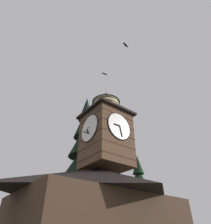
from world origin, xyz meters
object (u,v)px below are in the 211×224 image
(building_main, at_px, (96,210))
(pine_tree_behind, at_px, (83,173))
(clock_tower, at_px, (106,131))
(pine_tree_aside, at_px, (141,208))
(flying_bird_high, at_px, (126,45))
(flying_bird_low, at_px, (104,74))
(moon, at_px, (59,190))

(building_main, relative_size, pine_tree_behind, 0.75)
(clock_tower, relative_size, pine_tree_behind, 0.51)
(pine_tree_aside, bearing_deg, building_main, 22.96)
(pine_tree_aside, xyz_separation_m, flying_bird_high, (10.93, 9.97, 14.29))
(clock_tower, bearing_deg, building_main, -36.58)
(building_main, xyz_separation_m, flying_bird_low, (-0.06, 0.99, 15.20))
(flying_bird_high, bearing_deg, flying_bird_low, -97.27)
(pine_tree_behind, relative_size, pine_tree_aside, 1.51)
(pine_tree_behind, xyz_separation_m, pine_tree_aside, (-9.52, -0.31, -2.89))
(pine_tree_aside, xyz_separation_m, flying_bird_low, (10.35, 5.40, 13.85))
(clock_tower, relative_size, moon, 6.55)
(clock_tower, bearing_deg, flying_bird_high, 76.49)
(flying_bird_high, xyz_separation_m, flying_bird_low, (-0.58, -4.58, -0.44))
(pine_tree_behind, relative_size, flying_bird_low, 25.69)
(clock_tower, xyz_separation_m, pine_tree_behind, (-0.19, -4.61, -3.37))
(pine_tree_behind, height_order, flying_bird_high, flying_bird_high)
(clock_tower, height_order, flying_bird_low, flying_bird_low)
(moon, bearing_deg, building_main, 69.79)
(pine_tree_aside, bearing_deg, pine_tree_behind, 1.88)
(pine_tree_behind, height_order, moon, pine_tree_behind)
(clock_tower, height_order, pine_tree_behind, pine_tree_behind)
(clock_tower, xyz_separation_m, flying_bird_low, (0.63, 0.48, 7.59))
(building_main, height_order, pine_tree_aside, pine_tree_aside)
(clock_tower, relative_size, flying_bird_low, 12.99)
(clock_tower, distance_m, moon, 38.57)
(building_main, distance_m, pine_tree_aside, 11.38)
(pine_tree_behind, distance_m, flying_bird_low, 12.11)
(flying_bird_low, bearing_deg, flying_bird_high, 82.73)
(building_main, relative_size, pine_tree_aside, 1.13)
(pine_tree_aside, distance_m, flying_bird_high, 20.57)
(pine_tree_behind, xyz_separation_m, moon, (-12.35, -31.84, 4.74))
(moon, xyz_separation_m, flying_bird_low, (13.17, 36.93, 6.22))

